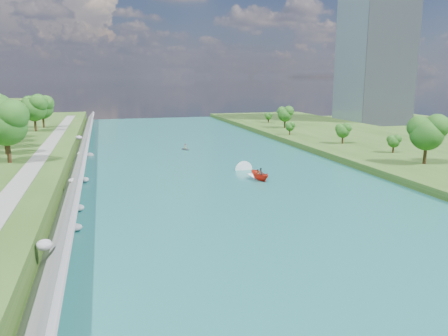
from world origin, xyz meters
name	(u,v)px	position (x,y,z in m)	size (l,w,h in m)	color
ground	(255,204)	(0.00, 0.00, 0.00)	(260.00, 260.00, 0.00)	#2D5119
river_water	(220,174)	(0.00, 20.00, 0.05)	(55.00, 240.00, 0.10)	#185D54
berm_east	(438,158)	(49.50, 20.00, 0.75)	(44.00, 240.00, 1.50)	#2D5119
riprap_bank	(76,175)	(-25.82, 19.00, 1.78)	(4.57, 236.00, 4.32)	slate
riverside_path	(33,166)	(-32.50, 20.00, 3.55)	(3.00, 200.00, 0.10)	gray
office_tower	(375,46)	(82.50, 95.00, 30.00)	(22.00, 22.00, 60.00)	gray
trees_east	(448,144)	(38.73, 6.04, 6.35)	(12.42, 138.10, 11.30)	#174913
motorboat	(257,174)	(5.58, 14.69, 0.89)	(3.60, 19.23, 2.09)	red
raft	(186,149)	(-1.05, 49.51, 0.46)	(2.86, 3.32, 1.61)	gray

